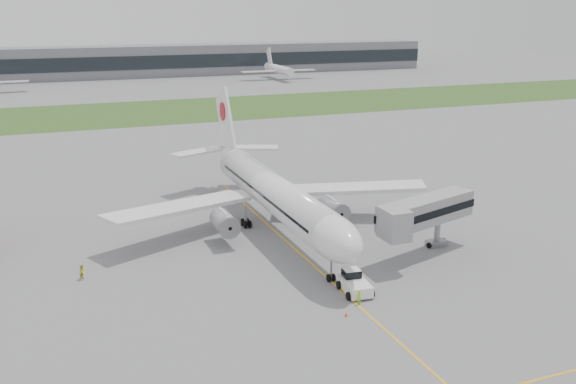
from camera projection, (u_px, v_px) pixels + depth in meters
name	position (u px, v px, depth m)	size (l,w,h in m)	color
ground	(284.00, 240.00, 87.58)	(600.00, 600.00, 0.00)	gray
apron_markings	(298.00, 252.00, 83.10)	(70.00, 70.00, 0.04)	#FAAF15
grass_strip	(142.00, 112.00, 194.94)	(600.00, 50.00, 0.02)	#395D23
terminal_building	(102.00, 62.00, 291.32)	(320.00, 22.30, 14.00)	slate
airliner	(272.00, 191.00, 90.37)	(48.13, 53.95, 17.88)	white
pushback_tug	(354.00, 283.00, 71.17)	(3.44, 4.76, 2.32)	white
jet_bridge	(422.00, 213.00, 80.62)	(15.87, 9.05, 7.57)	gray
safety_cone_left	(346.00, 314.00, 65.63)	(0.35, 0.35, 0.48)	#FF430D
safety_cone_right	(353.00, 294.00, 70.08)	(0.43, 0.43, 0.59)	#FF430D
ground_crew_near	(359.00, 297.00, 68.19)	(0.59, 0.39, 1.63)	#98E426
ground_crew_far	(82.00, 272.00, 74.55)	(0.89, 0.69, 1.83)	gold
distant_aircraft_right	(279.00, 79.00, 285.64)	(33.89, 29.91, 12.96)	white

